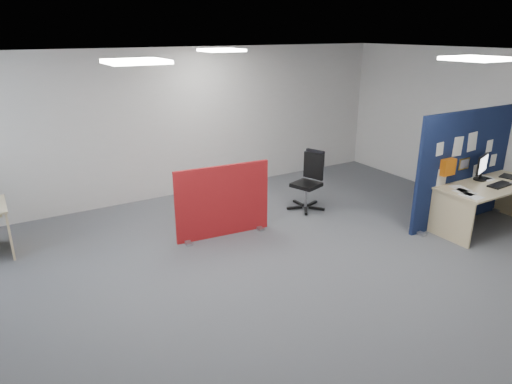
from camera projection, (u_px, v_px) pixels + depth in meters
name	position (u px, v px, depth m)	size (l,w,h in m)	color
floor	(278.00, 272.00, 5.95)	(9.00, 9.00, 0.00)	#52555A
ceiling	(283.00, 57.00, 5.04)	(9.00, 7.00, 0.02)	white
wall_back	(174.00, 124.00, 8.33)	(9.00, 0.02, 2.70)	silver
wall_right	(503.00, 132.00, 7.67)	(0.02, 7.00, 2.70)	silver
ceiling_lights	(275.00, 56.00, 5.75)	(4.10, 4.10, 0.04)	white
navy_divider	(465.00, 168.00, 7.24)	(2.23, 0.30, 1.84)	#101A3E
main_desk	(486.00, 194.00, 7.12)	(1.78, 0.79, 0.73)	beige
monitor_main	(482.00, 166.00, 7.16)	(0.45, 0.19, 0.41)	black
keyboard	(500.00, 185.00, 6.97)	(0.45, 0.18, 0.03)	black
mouse	(512.00, 183.00, 7.03)	(0.10, 0.06, 0.03)	#929397
paper_tray	(509.00, 176.00, 7.38)	(0.28, 0.22, 0.01)	black
red_divider	(223.00, 202.00, 6.84)	(1.48, 0.30, 1.11)	maroon
office_chair	(310.00, 177.00, 7.93)	(0.67, 0.64, 1.00)	black
desk_papers	(481.00, 185.00, 6.98)	(1.46, 0.85, 0.00)	white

